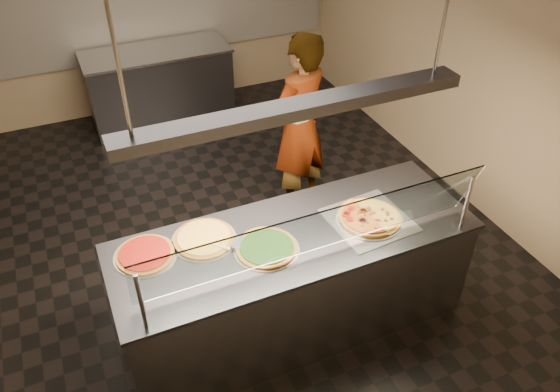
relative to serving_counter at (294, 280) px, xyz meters
name	(u,v)px	position (x,y,z in m)	size (l,w,h in m)	color
ground	(229,235)	(-0.12, 1.21, -0.48)	(5.00, 6.00, 0.02)	black
wall_right	(467,48)	(2.39, 1.21, 1.03)	(0.02, 6.00, 3.00)	#9C8465
tile_band	(143,9)	(-0.12, 4.19, 0.83)	(4.90, 0.02, 1.20)	silver
serving_counter	(294,280)	(0.00, 0.00, 0.00)	(2.67, 0.94, 0.93)	#B7B7BC
sneeze_guard	(318,232)	(0.00, -0.34, 0.76)	(2.43, 0.18, 0.54)	#B7B7BC
perforated_tray	(369,219)	(0.58, -0.07, 0.47)	(0.60, 0.60, 0.01)	silver
half_pizza_pepperoni	(356,220)	(0.46, -0.07, 0.50)	(0.27, 0.48, 0.05)	brown
half_pizza_sausage	(382,214)	(0.69, -0.08, 0.49)	(0.26, 0.48, 0.04)	brown
pizza_spinach	(266,247)	(-0.25, -0.06, 0.48)	(0.46, 0.46, 0.03)	silver
pizza_cheese	(204,238)	(-0.62, 0.21, 0.48)	(0.46, 0.46, 0.03)	silver
pizza_tomato	(145,254)	(-1.04, 0.22, 0.48)	(0.43, 0.43, 0.03)	silver
pizza_spatula	(229,245)	(-0.48, 0.06, 0.49)	(0.28, 0.17, 0.02)	#B7B7BC
prep_table	(160,85)	(-0.13, 3.76, 0.00)	(1.79, 0.74, 0.93)	#424248
worker	(299,127)	(0.69, 1.39, 0.46)	(0.67, 0.44, 1.85)	#3B3342
heat_lamp_housing	(298,109)	(0.00, 0.00, 1.48)	(2.30, 0.18, 0.08)	#424248
lamp_rod_left	(115,48)	(-1.00, 0.00, 2.03)	(0.02, 0.02, 1.01)	#B7B7BC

